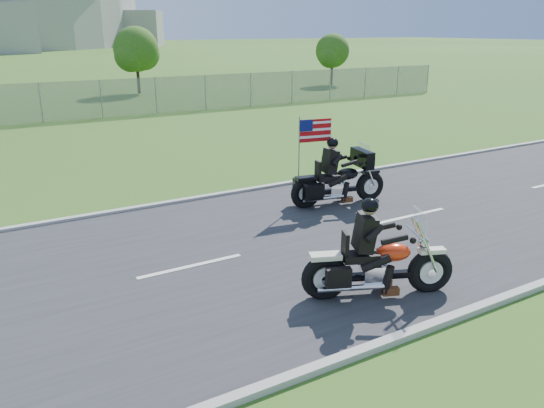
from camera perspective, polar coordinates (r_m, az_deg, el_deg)
ground at (r=11.62m, az=0.49°, el=-4.80°), size 420.00×420.00×0.00m
road at (r=11.61m, az=0.49°, el=-4.70°), size 120.00×8.00×0.04m
curb_north at (r=15.01m, az=-7.41°, el=0.69°), size 120.00×0.18×0.12m
curb_south at (r=8.75m, az=14.53°, el=-13.40°), size 120.00×0.18×0.12m
tree_fence_near at (r=40.90m, az=-14.36°, el=15.59°), size 3.52×3.28×4.75m
tree_fence_far at (r=46.31m, az=6.53°, el=15.88°), size 3.08×2.87×4.20m
motorcycle_lead at (r=9.57m, az=11.13°, el=-6.59°), size 2.65×1.36×1.87m
motorcycle_follow at (r=14.39m, az=7.15°, el=2.36°), size 2.78×1.08×2.33m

